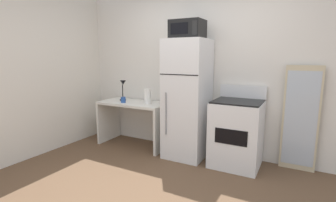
{
  "coord_description": "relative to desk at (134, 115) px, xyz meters",
  "views": [
    {
      "loc": [
        1.37,
        -2.06,
        1.51
      ],
      "look_at": [
        -0.34,
        1.1,
        0.87
      ],
      "focal_mm": 26.9,
      "sensor_mm": 36.0,
      "label": 1
    }
  ],
  "objects": [
    {
      "name": "wall_left_brick",
      "position": [
        -1.08,
        -1.34,
        0.77
      ],
      "size": [
        0.1,
        4.0,
        2.6
      ],
      "primitive_type": "cube",
      "color": "silver",
      "rests_on": "ground"
    },
    {
      "name": "coffee_mug",
      "position": [
        -0.12,
        -0.13,
        0.27
      ],
      "size": [
        0.08,
        0.08,
        0.09
      ],
      "primitive_type": "cylinder",
      "color": "#264C99",
      "rests_on": "desk"
    },
    {
      "name": "microwave",
      "position": [
        0.99,
        -0.04,
        1.36
      ],
      "size": [
        0.46,
        0.35,
        0.26
      ],
      "color": "black",
      "rests_on": "refrigerator"
    },
    {
      "name": "paper_towel_roll",
      "position": [
        0.28,
        -0.01,
        0.34
      ],
      "size": [
        0.11,
        0.11,
        0.24
      ],
      "primitive_type": "cylinder",
      "color": "white",
      "rests_on": "desk"
    },
    {
      "name": "leaning_mirror",
      "position": [
        2.5,
        0.25,
        0.17
      ],
      "size": [
        0.44,
        0.03,
        1.4
      ],
      "color": "#C6B793",
      "rests_on": "ground"
    },
    {
      "name": "desk_lamp",
      "position": [
        -0.25,
        0.04,
        0.46
      ],
      "size": [
        0.14,
        0.12,
        0.35
      ],
      "color": "black",
      "rests_on": "desk"
    },
    {
      "name": "oven_range",
      "position": [
        1.74,
        -0.01,
        -0.06
      ],
      "size": [
        0.65,
        0.61,
        1.1
      ],
      "color": "white",
      "rests_on": "ground"
    },
    {
      "name": "refrigerator",
      "position": [
        0.99,
        -0.02,
        0.35
      ],
      "size": [
        0.59,
        0.63,
        1.76
      ],
      "color": "white",
      "rests_on": "ground"
    },
    {
      "name": "desk",
      "position": [
        0.0,
        0.0,
        0.0
      ],
      "size": [
        1.19,
        0.58,
        0.75
      ],
      "color": "silver",
      "rests_on": "ground"
    },
    {
      "name": "wall_back_white",
      "position": [
        1.12,
        0.36,
        0.77
      ],
      "size": [
        5.0,
        0.1,
        2.6
      ],
      "primitive_type": "cube",
      "color": "silver",
      "rests_on": "ground"
    },
    {
      "name": "ground_plane",
      "position": [
        1.12,
        -1.34,
        -0.53
      ],
      "size": [
        12.0,
        12.0,
        0.0
      ],
      "primitive_type": "plane",
      "color": "brown"
    }
  ]
}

